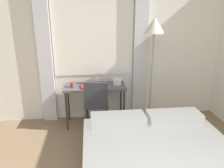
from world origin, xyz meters
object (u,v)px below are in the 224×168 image
desk_chair (96,101)px  book (89,86)px  desk (95,90)px  mug (73,85)px  telephone (117,82)px  standing_lamp (154,35)px

desk_chair → book: desk_chair is taller
desk → book: size_ratio=3.47×
book → mug: mug is taller
desk_chair → mug: desk_chair is taller
desk → book: (-0.10, -0.07, 0.09)m
desk → mug: 0.40m
desk_chair → desk: bearing=97.7°
desk → telephone: 0.41m
desk → book: 0.15m
book → standing_lamp: bearing=-0.8°
desk → mug: (-0.38, -0.04, 0.12)m
desk_chair → book: bearing=138.8°
book → desk: bearing=33.1°
desk → mug: bearing=-173.5°
desk → desk_chair: 0.23m
desk_chair → telephone: bearing=31.4°
standing_lamp → book: size_ratio=6.10×
desk → standing_lamp: (0.98, -0.08, 0.93)m
desk_chair → telephone: size_ratio=6.09×
book → desk_chair: bearing=-44.8°
standing_lamp → mug: size_ratio=20.41×
standing_lamp → mug: standing_lamp is taller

